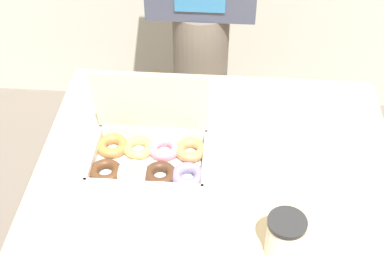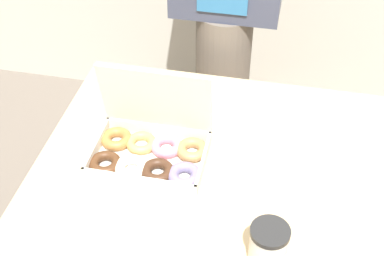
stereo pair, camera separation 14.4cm
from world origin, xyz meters
name	(u,v)px [view 2 (the right image)]	position (x,y,z in m)	size (l,w,h in m)	color
table	(214,245)	(0.00, 0.00, 0.38)	(1.03, 0.85, 0.76)	tan
donut_box	(151,150)	(-0.19, -0.02, 0.80)	(0.35, 0.23, 0.27)	silver
coffee_cup	(268,246)	(0.17, -0.30, 0.82)	(0.09, 0.09, 0.12)	silver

